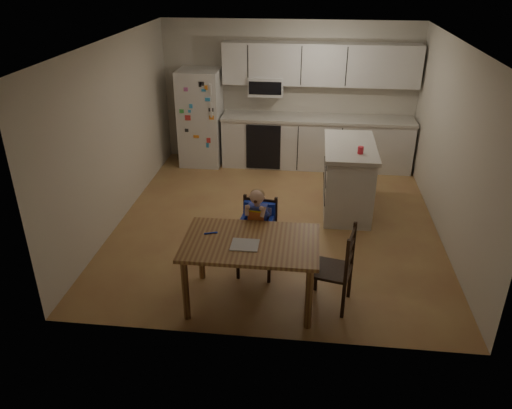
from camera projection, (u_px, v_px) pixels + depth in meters
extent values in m
cube|color=#9C6641|center=(277.00, 221.00, 7.24)|extent=(4.50, 5.00, 0.01)
cube|color=beige|center=(289.00, 93.00, 8.91)|extent=(4.50, 0.02, 2.50)
cube|color=beige|center=(117.00, 132.00, 6.91)|extent=(0.02, 5.00, 2.50)
cube|color=beige|center=(452.00, 145.00, 6.45)|extent=(0.02, 5.00, 2.50)
cube|color=white|center=(281.00, 41.00, 6.13)|extent=(4.50, 5.00, 0.01)
cube|color=silver|center=(201.00, 118.00, 8.93)|extent=(0.72, 0.70, 1.70)
cube|color=silver|center=(316.00, 143.00, 8.95)|extent=(3.34, 0.60, 0.86)
cube|color=beige|center=(317.00, 119.00, 8.74)|extent=(3.37, 0.62, 0.05)
cube|color=black|center=(263.00, 147.00, 8.77)|extent=(0.60, 0.02, 0.80)
cube|color=silver|center=(320.00, 64.00, 8.46)|extent=(3.34, 0.34, 0.70)
cube|color=silver|center=(266.00, 86.00, 8.69)|extent=(0.60, 0.38, 0.33)
cube|color=silver|center=(348.00, 180.00, 7.36)|extent=(0.66, 1.32, 0.97)
cube|color=beige|center=(350.00, 147.00, 7.13)|extent=(0.73, 1.39, 0.06)
cylinder|color=red|center=(361.00, 150.00, 6.78)|extent=(0.08, 0.08, 0.10)
cube|color=brown|center=(251.00, 243.00, 5.22)|extent=(1.43, 0.92, 0.04)
cylinder|color=brown|center=(186.00, 290.00, 5.12)|extent=(0.07, 0.07, 0.72)
cylinder|color=brown|center=(201.00, 251.00, 5.79)|extent=(0.07, 0.07, 0.72)
cylinder|color=brown|center=(309.00, 298.00, 4.99)|extent=(0.07, 0.07, 0.72)
cylinder|color=brown|center=(310.00, 258.00, 5.67)|extent=(0.07, 0.07, 0.72)
cube|color=#BCBCC1|center=(245.00, 245.00, 5.13)|extent=(0.28, 0.25, 0.01)
cylinder|color=#1C37C8|center=(210.00, 233.00, 5.35)|extent=(0.12, 0.06, 0.02)
cube|color=black|center=(257.00, 241.00, 5.87)|extent=(0.45, 0.45, 0.03)
cube|color=black|center=(238.00, 264.00, 5.84)|extent=(0.04, 0.04, 0.41)
cube|color=black|center=(246.00, 247.00, 6.17)|extent=(0.04, 0.04, 0.41)
cube|color=black|center=(269.00, 267.00, 5.77)|extent=(0.04, 0.04, 0.41)
cube|color=black|center=(275.00, 251.00, 6.10)|extent=(0.04, 0.04, 0.41)
cube|color=black|center=(260.00, 215.00, 5.92)|extent=(0.41, 0.08, 0.49)
cube|color=#1C37C8|center=(257.00, 237.00, 5.84)|extent=(0.40, 0.37, 0.10)
cube|color=#1C37C8|center=(259.00, 215.00, 5.87)|extent=(0.38, 0.10, 0.33)
cube|color=#6870E1|center=(257.00, 233.00, 5.80)|extent=(0.31, 0.28, 0.02)
cube|color=#242FB1|center=(257.00, 215.00, 5.73)|extent=(0.23, 0.16, 0.25)
cube|color=orange|center=(256.00, 218.00, 5.68)|extent=(0.19, 0.03, 0.20)
sphere|color=beige|center=(257.00, 197.00, 5.61)|extent=(0.18, 0.18, 0.17)
ellipsoid|color=olive|center=(257.00, 195.00, 5.61)|extent=(0.18, 0.17, 0.14)
cube|color=black|center=(331.00, 270.00, 5.32)|extent=(0.50, 0.50, 0.03)
cube|color=black|center=(316.00, 274.00, 5.64)|extent=(0.04, 0.04, 0.42)
cube|color=black|center=(350.00, 281.00, 5.52)|extent=(0.04, 0.04, 0.42)
cube|color=black|center=(308.00, 294.00, 5.32)|extent=(0.04, 0.04, 0.42)
cube|color=black|center=(343.00, 301.00, 5.20)|extent=(0.04, 0.04, 0.42)
cube|color=black|center=(350.00, 252.00, 5.14)|extent=(0.13, 0.42, 0.50)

